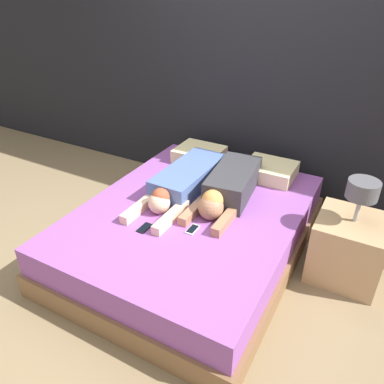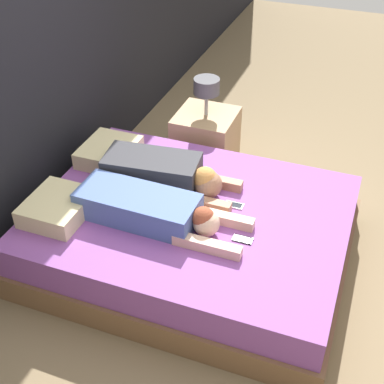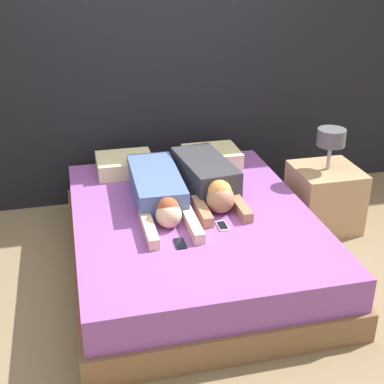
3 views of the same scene
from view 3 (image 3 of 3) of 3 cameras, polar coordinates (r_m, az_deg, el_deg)
ground_plane at (r=3.89m, az=0.00°, el=-7.59°), size 12.00×12.00×0.00m
wall_back at (r=4.53m, az=-3.69°, el=14.90°), size 12.00×0.06×2.60m
bed at (r=3.79m, az=0.00°, el=-4.97°), size 1.67×2.12×0.42m
pillow_head_left at (r=4.33m, az=-7.18°, el=2.96°), size 0.44×0.38×0.13m
pillow_head_right at (r=4.45m, az=2.11°, el=3.80°), size 0.44×0.38×0.13m
person_left at (r=3.79m, az=-3.60°, el=0.18°), size 0.35×1.15×0.20m
person_right at (r=3.91m, az=1.77°, el=1.35°), size 0.39×0.98×0.22m
cell_phone_left at (r=3.30m, az=-1.29°, el=-5.51°), size 0.06×0.13×0.01m
cell_phone_right at (r=3.50m, az=3.25°, el=-3.63°), size 0.06×0.13×0.01m
nightstand at (r=4.39m, az=13.95°, el=-0.29°), size 0.49×0.49×0.82m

